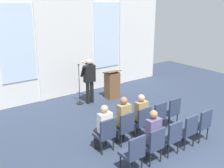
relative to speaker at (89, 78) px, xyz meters
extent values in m
cube|color=silver|center=(-0.22, 1.34, 0.99)|extent=(9.69, 0.10, 4.00)
cube|color=silver|center=(-2.16, 1.28, 1.32)|extent=(1.29, 0.04, 2.77)
cube|color=silver|center=(-1.37, 1.29, 0.99)|extent=(0.20, 0.08, 4.00)
cube|color=silver|center=(1.71, 1.28, 1.32)|extent=(1.29, 0.04, 2.77)
cube|color=silver|center=(2.51, 1.29, 0.99)|extent=(0.20, 0.08, 4.00)
cylinder|color=black|center=(-0.09, -0.02, -0.58)|extent=(0.14, 0.14, 0.85)
cylinder|color=black|center=(0.09, -0.02, -0.58)|extent=(0.14, 0.14, 0.85)
cube|color=black|center=(0.00, -0.02, 0.17)|extent=(0.42, 0.22, 0.64)
cube|color=navy|center=(0.00, 0.10, 0.24)|extent=(0.06, 0.01, 0.38)
sphere|color=beige|center=(0.00, -0.01, 0.62)|extent=(0.21, 0.21, 0.21)
cylinder|color=black|center=(-0.24, 0.06, 0.26)|extent=(0.09, 0.28, 0.45)
cylinder|color=black|center=(0.16, 0.12, 0.48)|extent=(0.15, 0.36, 0.15)
cylinder|color=black|center=(0.12, 0.25, 0.49)|extent=(0.11, 0.34, 0.15)
sphere|color=beige|center=(0.04, 0.51, 0.51)|extent=(0.10, 0.10, 0.10)
cylinder|color=black|center=(-0.35, 0.15, -0.99)|extent=(0.28, 0.28, 0.03)
cylinder|color=black|center=(-0.35, 0.15, -0.25)|extent=(0.02, 0.02, 1.45)
sphere|color=#262626|center=(-0.35, 0.15, 0.51)|extent=(0.07, 0.07, 0.07)
cube|color=brown|center=(1.02, -0.06, -0.48)|extent=(0.52, 0.40, 1.05)
cube|color=brown|center=(1.02, -0.04, 0.08)|extent=(0.60, 0.48, 0.14)
cylinder|color=black|center=(-1.29, -2.94, -0.81)|extent=(0.04, 0.04, 0.40)
cylinder|color=black|center=(-1.65, -2.94, -0.81)|extent=(0.04, 0.04, 0.40)
cylinder|color=black|center=(-1.29, -3.28, -0.81)|extent=(0.04, 0.04, 0.40)
cylinder|color=black|center=(-1.65, -3.28, -0.81)|extent=(0.04, 0.04, 0.40)
cube|color=#2D3851|center=(-1.47, -3.11, -0.57)|extent=(0.46, 0.44, 0.08)
cube|color=#2D3851|center=(-1.47, -3.30, -0.30)|extent=(0.46, 0.06, 0.46)
cylinder|color=#2D2D33|center=(-1.56, -2.93, -0.79)|extent=(0.10, 0.10, 0.44)
cylinder|color=#2D2D33|center=(-1.38, -2.93, -0.79)|extent=(0.10, 0.10, 0.44)
cube|color=#2D2D33|center=(-1.47, -3.05, -0.51)|extent=(0.34, 0.36, 0.12)
cube|color=silver|center=(-1.47, -3.16, -0.19)|extent=(0.36, 0.20, 0.51)
sphere|color=tan|center=(-1.47, -3.14, 0.18)|extent=(0.20, 0.20, 0.20)
cylinder|color=black|center=(-0.67, -2.94, -0.81)|extent=(0.04, 0.04, 0.40)
cylinder|color=black|center=(-1.03, -2.94, -0.81)|extent=(0.04, 0.04, 0.40)
cylinder|color=black|center=(-0.67, -3.28, -0.81)|extent=(0.04, 0.04, 0.40)
cylinder|color=black|center=(-1.03, -3.28, -0.81)|extent=(0.04, 0.04, 0.40)
cube|color=#2D3851|center=(-0.85, -3.11, -0.57)|extent=(0.46, 0.44, 0.08)
cube|color=#2D3851|center=(-0.85, -3.30, -0.30)|extent=(0.46, 0.06, 0.46)
cylinder|color=#2D2D33|center=(-0.94, -2.93, -0.79)|extent=(0.10, 0.10, 0.44)
cylinder|color=#2D2D33|center=(-0.76, -2.93, -0.79)|extent=(0.10, 0.10, 0.44)
cube|color=#2D2D33|center=(-0.85, -3.05, -0.51)|extent=(0.34, 0.36, 0.12)
cube|color=#997F4C|center=(-0.85, -3.16, -0.15)|extent=(0.36, 0.20, 0.60)
sphere|color=#8C6647|center=(-0.85, -3.14, 0.26)|extent=(0.20, 0.20, 0.20)
cylinder|color=black|center=(-0.04, -2.94, -0.81)|extent=(0.04, 0.04, 0.40)
cylinder|color=black|center=(-0.40, -2.94, -0.81)|extent=(0.04, 0.04, 0.40)
cylinder|color=black|center=(-0.04, -3.28, -0.81)|extent=(0.04, 0.04, 0.40)
cylinder|color=black|center=(-0.40, -3.28, -0.81)|extent=(0.04, 0.04, 0.40)
cube|color=#2D3851|center=(-0.22, -3.11, -0.57)|extent=(0.46, 0.44, 0.08)
cube|color=#2D3851|center=(-0.22, -3.30, -0.30)|extent=(0.46, 0.06, 0.46)
cylinder|color=#2D2D33|center=(-0.31, -2.93, -0.79)|extent=(0.10, 0.10, 0.44)
cylinder|color=#2D2D33|center=(-0.13, -2.93, -0.79)|extent=(0.10, 0.10, 0.44)
cube|color=#2D2D33|center=(-0.22, -3.05, -0.51)|extent=(0.34, 0.36, 0.12)
cube|color=#997F4C|center=(-0.22, -3.16, -0.18)|extent=(0.36, 0.20, 0.53)
sphere|color=tan|center=(-0.22, -3.14, 0.20)|extent=(0.20, 0.20, 0.20)
cylinder|color=black|center=(0.58, -2.94, -0.81)|extent=(0.04, 0.04, 0.40)
cylinder|color=black|center=(0.22, -2.94, -0.81)|extent=(0.04, 0.04, 0.40)
cylinder|color=black|center=(0.58, -3.28, -0.81)|extent=(0.04, 0.04, 0.40)
cylinder|color=black|center=(0.22, -3.28, -0.81)|extent=(0.04, 0.04, 0.40)
cube|color=#2D3851|center=(0.40, -3.11, -0.57)|extent=(0.46, 0.44, 0.08)
cube|color=#2D3851|center=(0.40, -3.30, -0.30)|extent=(0.46, 0.06, 0.46)
cylinder|color=black|center=(1.20, -2.94, -0.81)|extent=(0.04, 0.04, 0.40)
cylinder|color=black|center=(0.84, -2.94, -0.81)|extent=(0.04, 0.04, 0.40)
cylinder|color=black|center=(1.20, -3.28, -0.81)|extent=(0.04, 0.04, 0.40)
cylinder|color=black|center=(0.84, -3.28, -0.81)|extent=(0.04, 0.04, 0.40)
cube|color=#2D3851|center=(1.02, -3.11, -0.57)|extent=(0.46, 0.44, 0.08)
cube|color=#2D3851|center=(1.02, -3.30, -0.30)|extent=(0.46, 0.06, 0.46)
cylinder|color=black|center=(-1.29, -4.05, -0.81)|extent=(0.04, 0.04, 0.40)
cylinder|color=black|center=(-1.65, -4.05, -0.81)|extent=(0.04, 0.04, 0.40)
cylinder|color=black|center=(-1.29, -4.39, -0.81)|extent=(0.04, 0.04, 0.40)
cube|color=#2D3851|center=(-1.47, -4.22, -0.57)|extent=(0.46, 0.44, 0.08)
cube|color=#2D3851|center=(-1.47, -4.41, -0.30)|extent=(0.46, 0.06, 0.46)
cylinder|color=black|center=(-0.67, -4.05, -0.81)|extent=(0.04, 0.04, 0.40)
cylinder|color=black|center=(-1.03, -4.05, -0.81)|extent=(0.04, 0.04, 0.40)
cylinder|color=black|center=(-0.67, -4.39, -0.81)|extent=(0.04, 0.04, 0.40)
cylinder|color=black|center=(-1.03, -4.39, -0.81)|extent=(0.04, 0.04, 0.40)
cube|color=#2D3851|center=(-0.85, -4.22, -0.57)|extent=(0.46, 0.44, 0.08)
cube|color=#2D3851|center=(-0.85, -4.41, -0.30)|extent=(0.46, 0.06, 0.46)
cylinder|color=#2D2D33|center=(-0.94, -4.04, -0.79)|extent=(0.10, 0.10, 0.44)
cylinder|color=#2D2D33|center=(-0.76, -4.04, -0.79)|extent=(0.10, 0.10, 0.44)
cube|color=#2D2D33|center=(-0.85, -4.16, -0.51)|extent=(0.34, 0.36, 0.12)
cube|color=#594C72|center=(-0.85, -4.27, -0.15)|extent=(0.36, 0.20, 0.60)
sphere|color=#8C6647|center=(-0.85, -4.25, 0.26)|extent=(0.20, 0.20, 0.20)
cylinder|color=black|center=(-0.04, -4.05, -0.81)|extent=(0.04, 0.04, 0.40)
cylinder|color=black|center=(-0.40, -4.05, -0.81)|extent=(0.04, 0.04, 0.40)
cylinder|color=black|center=(-0.04, -4.39, -0.81)|extent=(0.04, 0.04, 0.40)
cylinder|color=black|center=(-0.40, -4.39, -0.81)|extent=(0.04, 0.04, 0.40)
cube|color=#2D3851|center=(-0.22, -4.22, -0.57)|extent=(0.46, 0.44, 0.08)
cube|color=#2D3851|center=(-0.22, -4.41, -0.30)|extent=(0.46, 0.06, 0.46)
cylinder|color=black|center=(0.58, -4.05, -0.81)|extent=(0.04, 0.04, 0.40)
cylinder|color=black|center=(0.22, -4.05, -0.81)|extent=(0.04, 0.04, 0.40)
cylinder|color=black|center=(0.58, -4.39, -0.81)|extent=(0.04, 0.04, 0.40)
cylinder|color=black|center=(0.22, -4.39, -0.81)|extent=(0.04, 0.04, 0.40)
cube|color=#2D3851|center=(0.40, -4.22, -0.57)|extent=(0.46, 0.44, 0.08)
cube|color=#2D3851|center=(0.40, -4.41, -0.30)|extent=(0.46, 0.06, 0.46)
cylinder|color=black|center=(1.20, -4.05, -0.81)|extent=(0.04, 0.04, 0.40)
cylinder|color=black|center=(0.84, -4.05, -0.81)|extent=(0.04, 0.04, 0.40)
cylinder|color=black|center=(1.20, -4.39, -0.81)|extent=(0.04, 0.04, 0.40)
cylinder|color=black|center=(0.84, -4.39, -0.81)|extent=(0.04, 0.04, 0.40)
cube|color=#2D3851|center=(1.02, -4.22, -0.57)|extent=(0.46, 0.44, 0.08)
cube|color=#2D3851|center=(1.02, -4.41, -0.30)|extent=(0.46, 0.06, 0.46)
camera|label=1|loc=(-4.96, -8.26, 2.80)|focal=42.72mm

